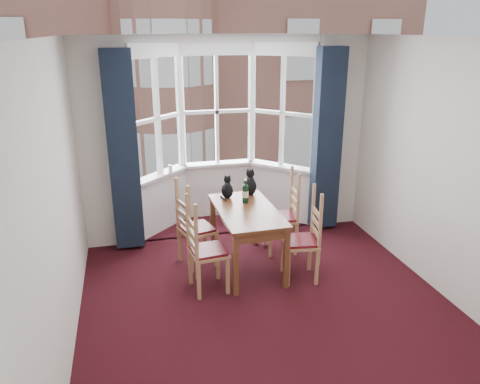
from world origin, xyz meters
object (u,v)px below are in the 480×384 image
object	(u,v)px
wine_bottle	(245,193)
chair_left_far	(191,231)
cat_left	(227,189)
chair_left_near	(200,253)
dining_table	(247,217)
chair_right_near	(308,242)
cat_right	(250,185)
candle_tall	(170,169)
chair_right_far	(287,218)

from	to	relation	value
wine_bottle	chair_left_far	bearing A→B (deg)	-179.27
cat_left	chair_left_near	bearing A→B (deg)	-119.70
dining_table	chair_left_near	bearing A→B (deg)	-147.25
dining_table	chair_left_far	distance (m)	0.74
chair_right_near	cat_right	size ratio (longest dim) A/B	2.67
chair_left_far	candle_tall	distance (m)	1.33
cat_left	cat_right	bearing A→B (deg)	10.69
chair_left_near	chair_right_near	distance (m)	1.29
chair_right_far	wine_bottle	distance (m)	0.77
dining_table	chair_left_far	world-z (taller)	chair_left_far
cat_right	candle_tall	distance (m)	1.33
chair_left_near	wine_bottle	world-z (taller)	wine_bottle
dining_table	cat_right	xyz separation A→B (m)	(0.18, 0.53, 0.24)
chair_left_far	candle_tall	world-z (taller)	candle_tall
dining_table	wine_bottle	world-z (taller)	wine_bottle
chair_right_near	chair_right_far	bearing A→B (deg)	88.98
chair_left_far	wine_bottle	size ratio (longest dim) A/B	2.99
chair_left_far	cat_left	world-z (taller)	cat_left
chair_right_near	chair_right_far	xyz separation A→B (m)	(0.01, 0.77, 0.00)
chair_right_far	candle_tall	xyz separation A→B (m)	(-1.43, 1.12, 0.46)
dining_table	wine_bottle	bearing A→B (deg)	79.92
dining_table	cat_left	size ratio (longest dim) A/B	4.49
chair_left_far	wine_bottle	world-z (taller)	wine_bottle
cat_left	chair_right_far	bearing A→B (deg)	-9.24
cat_left	candle_tall	size ratio (longest dim) A/B	2.39
wine_bottle	candle_tall	size ratio (longest dim) A/B	2.49
cat_right	wine_bottle	bearing A→B (deg)	-114.20
wine_bottle	candle_tall	bearing A→B (deg)	123.59
chair_left_near	chair_right_far	size ratio (longest dim) A/B	1.00
chair_left_near	chair_right_far	xyz separation A→B (m)	(1.30, 0.76, 0.00)
dining_table	cat_right	world-z (taller)	cat_right
cat_left	wine_bottle	size ratio (longest dim) A/B	0.96
candle_tall	dining_table	bearing A→B (deg)	-61.97
chair_left_far	candle_tall	bearing A→B (deg)	94.86
cat_left	cat_right	world-z (taller)	cat_right
wine_bottle	dining_table	bearing A→B (deg)	-100.08
chair_left_near	cat_right	size ratio (longest dim) A/B	2.67
chair_left_near	wine_bottle	bearing A→B (deg)	43.13
cat_right	candle_tall	world-z (taller)	cat_right
dining_table	candle_tall	distance (m)	1.67
wine_bottle	chair_right_far	bearing A→B (deg)	10.67
chair_right_near	chair_left_far	bearing A→B (deg)	153.66
chair_left_far	cat_left	size ratio (longest dim) A/B	3.11
chair_right_near	candle_tall	world-z (taller)	candle_tall
dining_table	chair_left_far	bearing A→B (deg)	161.91
dining_table	chair_right_far	world-z (taller)	chair_right_far
chair_right_near	wine_bottle	distance (m)	1.00
chair_right_near	cat_left	bearing A→B (deg)	130.84
chair_left_far	wine_bottle	xyz separation A→B (m)	(0.71, 0.01, 0.45)
candle_tall	chair_left_far	bearing A→B (deg)	-85.14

